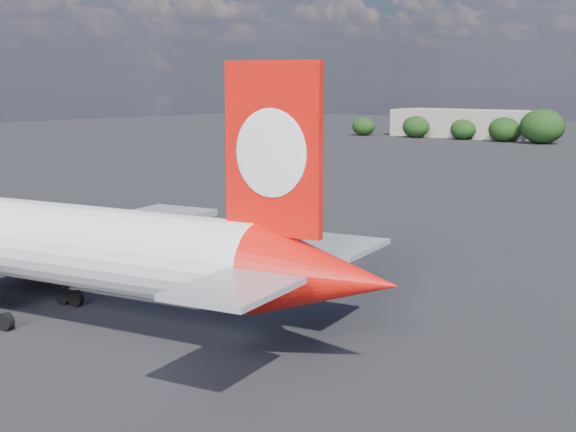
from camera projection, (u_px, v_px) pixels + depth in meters
The scene contains 3 objects.
ground at pixel (441, 217), 95.78m from camera, with size 500.00×500.00×0.00m, color black.
qantas_airliner at pixel (23, 241), 54.63m from camera, with size 52.16×49.84×17.08m.
terminal_building at pixel (465, 123), 236.32m from camera, with size 42.00×16.00×8.00m.
Camera 1 is at (46.13, -24.43, 15.88)m, focal length 50.00 mm.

